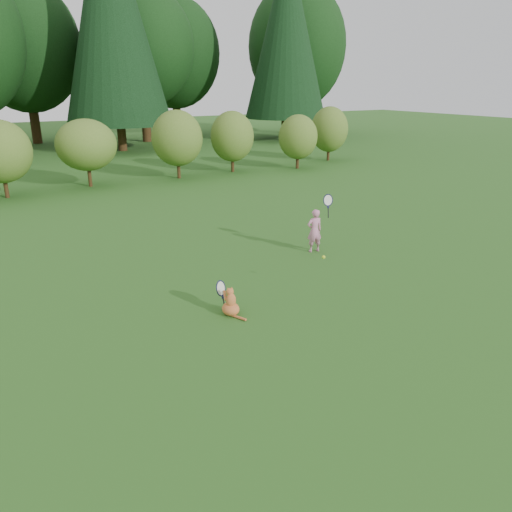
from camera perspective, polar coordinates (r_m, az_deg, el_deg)
ground at (r=9.04m, az=1.43°, el=-5.86°), size 100.00×100.00×0.00m
shrub_row at (r=20.58m, az=-18.04°, el=11.55°), size 28.00×3.00×2.80m
woodland_backdrop at (r=30.51m, az=-23.87°, el=24.68°), size 48.00×10.00×15.00m
child at (r=11.86m, az=6.75°, el=3.01°), size 0.59×0.36×1.55m
cat at (r=8.68m, az=-2.98°, el=-5.09°), size 0.36×0.70×0.69m
tennis_ball at (r=9.57m, az=7.73°, el=-0.13°), size 0.07×0.07×0.07m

